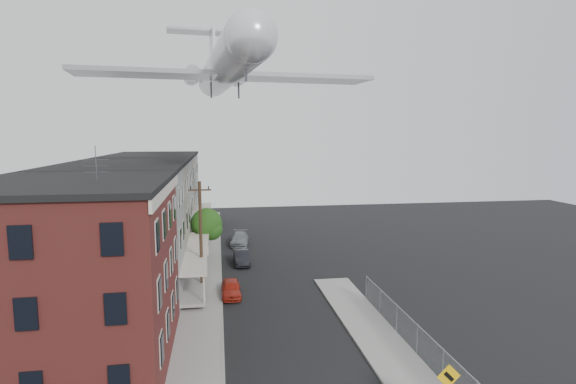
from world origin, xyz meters
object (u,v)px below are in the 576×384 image
Objects in this scene: car_near at (231,288)px; car_mid at (242,257)px; car_far at (240,239)px; warning_sign at (448,384)px; utility_pole at (201,235)px; street_tree at (208,225)px; airplane at (225,67)px.

car_near is 8.87m from car_mid.
car_mid is 0.85× the size of car_far.
car_near is at bearing -89.14° from car_far.
car_far is (1.49, 16.66, 0.05)m from car_near.
warning_sign is 0.75× the size of car_near.
street_tree is (0.33, 9.92, -1.22)m from utility_pole.
utility_pole is 15.99m from car_far.
warning_sign is 19.56m from car_near.
street_tree is at bearing -118.32° from car_far.
warning_sign reaches higher than car_far.
utility_pole is 0.33× the size of airplane.
car_far is at bearing 55.70° from street_tree.
street_tree is at bearing 98.98° from car_near.
street_tree is 1.39× the size of car_near.
street_tree reaches higher than car_far.
street_tree reaches higher than car_mid.
car_far is (-7.40, 34.04, -1.19)m from warning_sign.
car_far is at bearing 86.48° from car_mid.
street_tree is at bearing 106.68° from airplane.
airplane is at bearing -73.32° from street_tree.
car_far is 21.18m from airplane.
car_mid is at bearing 63.09° from utility_pole.
warning_sign is 0.54× the size of street_tree.
car_mid is (-7.59, 26.15, -1.22)m from warning_sign.
airplane reaches higher than car_near.
street_tree is 12.07m from car_near.
street_tree reaches higher than warning_sign.
utility_pole is at bearing -91.89° from street_tree.
car_far is at bearing 84.15° from car_near.
car_near is 0.79× the size of car_far.
car_far reaches higher than car_mid.
car_far is (3.47, 5.09, -2.76)m from street_tree.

